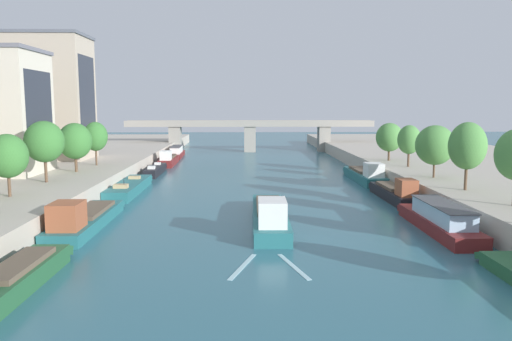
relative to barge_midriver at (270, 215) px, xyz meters
name	(u,v)px	position (x,y,z in m)	size (l,w,h in m)	color
quay_left	(1,177)	(-37.15, 25.16, 0.20)	(36.00, 170.00, 2.47)	#B7AD9E
quay_right	(503,175)	(35.66, 25.16, 0.20)	(36.00, 170.00, 2.47)	#B7AD9E
barge_midriver	(270,215)	(0.00, 0.00, 0.00)	(3.54, 18.56, 3.49)	#23666B
wake_behind_barge	(268,266)	(-0.81, -12.32, -1.02)	(5.60, 5.93, 0.03)	#A0CCD6
moored_boat_left_lone	(6,282)	(-16.73, -17.68, -0.07)	(2.86, 14.25, 3.16)	#235633
moored_boat_left_near	(84,218)	(-17.33, -0.81, -0.06)	(3.37, 16.38, 3.36)	#23666B
moored_boat_left_midway	(129,187)	(-17.53, 19.01, -0.35)	(3.23, 16.59, 2.43)	#23666B
moored_boat_left_downstream	(155,170)	(-17.17, 36.89, -0.36)	(2.06, 12.53, 2.39)	black
moored_boat_left_upstream	(169,160)	(-16.88, 50.12, -0.07)	(2.87, 13.31, 3.07)	maroon
moored_boat_left_second	(177,152)	(-17.17, 64.66, 0.01)	(2.97, 14.40, 2.49)	maroon
moored_boat_right_end	(440,219)	(15.28, -2.72, 0.09)	(3.08, 15.01, 2.70)	maroon
moored_boat_right_gap_after	(395,193)	(15.79, 12.31, -0.06)	(2.76, 13.72, 3.18)	black
moored_boat_right_far	(365,175)	(15.96, 27.81, -0.03)	(3.38, 15.94, 3.29)	#23666B
tree_left_third	(7,156)	(-25.55, 2.53, 5.45)	(3.94, 3.94, 6.18)	brown
tree_left_second	(44,142)	(-25.55, 11.88, 6.18)	(4.51, 4.51, 7.16)	brown
tree_left_end_of_row	(75,141)	(-25.12, 21.26, 5.60)	(4.45, 4.45, 6.60)	brown
tree_left_distant	(95,137)	(-24.54, 28.77, 5.75)	(3.57, 3.57, 6.49)	brown
tree_right_distant	(467,146)	(21.05, 5.13, 6.13)	(3.91, 3.91, 7.21)	brown
tree_right_by_lamp	(435,145)	(21.23, 14.50, 5.48)	(4.77, 4.77, 6.51)	brown
tree_right_second	(409,140)	(21.71, 25.64, 5.40)	(3.36, 3.36, 6.08)	brown
tree_right_end_of_row	(389,137)	(21.25, 33.97, 5.23)	(4.32, 4.32, 6.11)	brown
building_left_tall	(40,97)	(-36.23, 38.35, 11.73)	(16.19, 10.63, 20.55)	#B2A38E
bridge_far	(250,132)	(-0.74, 77.56, 3.88)	(60.81, 4.40, 7.73)	gray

